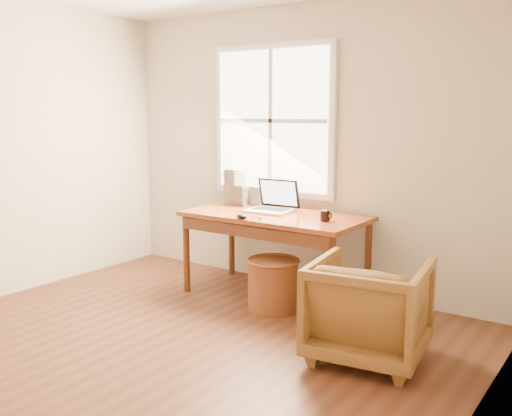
{
  "coord_description": "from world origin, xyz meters",
  "views": [
    {
      "loc": [
        2.68,
        -2.32,
        1.63
      ],
      "look_at": [
        -0.1,
        1.65,
        0.81
      ],
      "focal_mm": 40.0,
      "sensor_mm": 36.0,
      "label": 1
    }
  ],
  "objects_px": {
    "laptop": "(268,196)",
    "cd_stack_a": "(236,188)",
    "desk": "(275,216)",
    "coffee_mug": "(325,216)",
    "wicker_stool": "(273,285)",
    "armchair": "(369,309)"
  },
  "relations": [
    {
      "from": "desk",
      "to": "laptop",
      "type": "bearing_deg",
      "value": 162.03
    },
    {
      "from": "desk",
      "to": "laptop",
      "type": "xyz_separation_m",
      "value": [
        -0.09,
        0.03,
        0.17
      ]
    },
    {
      "from": "wicker_stool",
      "to": "coffee_mug",
      "type": "height_order",
      "value": "coffee_mug"
    },
    {
      "from": "laptop",
      "to": "cd_stack_a",
      "type": "distance_m",
      "value": 0.58
    },
    {
      "from": "cd_stack_a",
      "to": "laptop",
      "type": "bearing_deg",
      "value": -24.11
    },
    {
      "from": "desk",
      "to": "cd_stack_a",
      "type": "bearing_deg",
      "value": 156.75
    },
    {
      "from": "desk",
      "to": "cd_stack_a",
      "type": "relative_size",
      "value": 5.34
    },
    {
      "from": "laptop",
      "to": "cd_stack_a",
      "type": "bearing_deg",
      "value": 152.25
    },
    {
      "from": "desk",
      "to": "coffee_mug",
      "type": "height_order",
      "value": "coffee_mug"
    },
    {
      "from": "wicker_stool",
      "to": "laptop",
      "type": "relative_size",
      "value": 1.01
    },
    {
      "from": "desk",
      "to": "coffee_mug",
      "type": "distance_m",
      "value": 0.52
    },
    {
      "from": "armchair",
      "to": "cd_stack_a",
      "type": "relative_size",
      "value": 2.5
    },
    {
      "from": "laptop",
      "to": "desk",
      "type": "bearing_deg",
      "value": -21.61
    },
    {
      "from": "laptop",
      "to": "cd_stack_a",
      "type": "xyz_separation_m",
      "value": [
        -0.53,
        0.24,
        0.0
      ]
    },
    {
      "from": "cd_stack_a",
      "to": "wicker_stool",
      "type": "bearing_deg",
      "value": -35.15
    },
    {
      "from": "wicker_stool",
      "to": "cd_stack_a",
      "type": "relative_size",
      "value": 1.4
    },
    {
      "from": "cd_stack_a",
      "to": "coffee_mug",
      "type": "bearing_deg",
      "value": -15.11
    },
    {
      "from": "laptop",
      "to": "coffee_mug",
      "type": "distance_m",
      "value": 0.62
    },
    {
      "from": "laptop",
      "to": "wicker_stool",
      "type": "bearing_deg",
      "value": -54.09
    },
    {
      "from": "wicker_stool",
      "to": "desk",
      "type": "bearing_deg",
      "value": 121.13
    },
    {
      "from": "coffee_mug",
      "to": "cd_stack_a",
      "type": "relative_size",
      "value": 0.3
    },
    {
      "from": "wicker_stool",
      "to": "laptop",
      "type": "bearing_deg",
      "value": 129.55
    }
  ]
}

